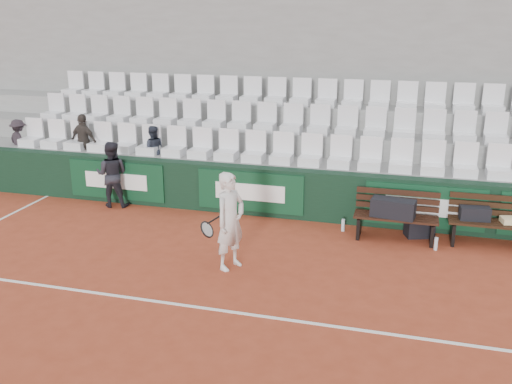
# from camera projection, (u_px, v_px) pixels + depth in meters

# --- Properties ---
(ground) EXTENTS (80.00, 80.00, 0.00)m
(ground) POSITION_uv_depth(u_px,v_px,m) (190.00, 306.00, 8.12)
(ground) COLOR #A13E24
(ground) RESTS_ON ground
(court_baseline) EXTENTS (18.00, 0.06, 0.01)m
(court_baseline) POSITION_uv_depth(u_px,v_px,m) (190.00, 306.00, 8.12)
(court_baseline) COLOR white
(court_baseline) RESTS_ON ground
(back_barrier) EXTENTS (18.00, 0.34, 1.00)m
(back_barrier) POSITION_uv_depth(u_px,v_px,m) (265.00, 191.00, 11.61)
(back_barrier) COLOR black
(back_barrier) RESTS_ON ground
(grandstand_tier_front) EXTENTS (18.00, 0.95, 1.00)m
(grandstand_tier_front) POSITION_uv_depth(u_px,v_px,m) (269.00, 183.00, 12.21)
(grandstand_tier_front) COLOR gray
(grandstand_tier_front) RESTS_ON ground
(grandstand_tier_mid) EXTENTS (18.00, 0.95, 1.45)m
(grandstand_tier_mid) POSITION_uv_depth(u_px,v_px,m) (279.00, 162.00, 13.02)
(grandstand_tier_mid) COLOR gray
(grandstand_tier_mid) RESTS_ON ground
(grandstand_tier_back) EXTENTS (18.00, 0.95, 1.90)m
(grandstand_tier_back) POSITION_uv_depth(u_px,v_px,m) (289.00, 143.00, 13.82)
(grandstand_tier_back) COLOR gray
(grandstand_tier_back) RESTS_ON ground
(grandstand_rear_wall) EXTENTS (18.00, 0.30, 4.40)m
(grandstand_rear_wall) POSITION_uv_depth(u_px,v_px,m) (295.00, 88.00, 14.02)
(grandstand_rear_wall) COLOR gray
(grandstand_rear_wall) RESTS_ON ground
(seat_row_front) EXTENTS (11.90, 0.44, 0.63)m
(seat_row_front) POSITION_uv_depth(u_px,v_px,m) (268.00, 147.00, 11.81)
(seat_row_front) COLOR white
(seat_row_front) RESTS_ON grandstand_tier_front
(seat_row_mid) EXTENTS (11.90, 0.44, 0.63)m
(seat_row_mid) POSITION_uv_depth(u_px,v_px,m) (278.00, 118.00, 12.54)
(seat_row_mid) COLOR silver
(seat_row_mid) RESTS_ON grandstand_tier_mid
(seat_row_back) EXTENTS (11.90, 0.44, 0.63)m
(seat_row_back) POSITION_uv_depth(u_px,v_px,m) (288.00, 92.00, 13.28)
(seat_row_back) COLOR silver
(seat_row_back) RESTS_ON grandstand_tier_back
(bench_left) EXTENTS (1.50, 0.56, 0.45)m
(bench_left) POSITION_uv_depth(u_px,v_px,m) (395.00, 228.00, 10.43)
(bench_left) COLOR black
(bench_left) RESTS_ON ground
(bench_right) EXTENTS (1.50, 0.56, 0.45)m
(bench_right) POSITION_uv_depth(u_px,v_px,m) (491.00, 234.00, 10.14)
(bench_right) COLOR black
(bench_right) RESTS_ON ground
(sports_bag_left) EXTENTS (0.82, 0.45, 0.33)m
(sports_bag_left) POSITION_uv_depth(u_px,v_px,m) (393.00, 208.00, 10.28)
(sports_bag_left) COLOR black
(sports_bag_left) RESTS_ON bench_left
(sports_bag_right) EXTENTS (0.54, 0.29, 0.24)m
(sports_bag_right) POSITION_uv_depth(u_px,v_px,m) (475.00, 213.00, 10.15)
(sports_bag_right) COLOR black
(sports_bag_right) RESTS_ON bench_right
(towel) EXTENTS (0.40, 0.33, 0.10)m
(towel) POSITION_uv_depth(u_px,v_px,m) (512.00, 220.00, 10.02)
(towel) COLOR beige
(towel) RESTS_ON bench_right
(sports_bag_ground) EXTENTS (0.58, 0.46, 0.31)m
(sports_bag_ground) POSITION_uv_depth(u_px,v_px,m) (419.00, 229.00, 10.59)
(sports_bag_ground) COLOR black
(sports_bag_ground) RESTS_ON ground
(water_bottle_near) EXTENTS (0.07, 0.07, 0.24)m
(water_bottle_near) POSITION_uv_depth(u_px,v_px,m) (343.00, 225.00, 10.86)
(water_bottle_near) COLOR silver
(water_bottle_near) RESTS_ON ground
(water_bottle_far) EXTENTS (0.07, 0.07, 0.23)m
(water_bottle_far) POSITION_uv_depth(u_px,v_px,m) (436.00, 244.00, 9.99)
(water_bottle_far) COLOR silver
(water_bottle_far) RESTS_ON ground
(tennis_player) EXTENTS (0.79, 0.70, 1.61)m
(tennis_player) POSITION_uv_depth(u_px,v_px,m) (230.00, 221.00, 9.12)
(tennis_player) COLOR silver
(tennis_player) RESTS_ON ground
(ball_kid) EXTENTS (0.78, 0.66, 1.41)m
(ball_kid) POSITION_uv_depth(u_px,v_px,m) (112.00, 174.00, 12.08)
(ball_kid) COLOR black
(ball_kid) RESTS_ON ground
(spectator_a) EXTENTS (0.77, 0.63, 1.04)m
(spectator_a) POSITION_uv_depth(u_px,v_px,m) (17.00, 122.00, 13.32)
(spectator_a) COLOR black
(spectator_a) RESTS_ON grandstand_tier_front
(spectator_b) EXTENTS (0.78, 0.46, 1.25)m
(spectator_b) POSITION_uv_depth(u_px,v_px,m) (82.00, 122.00, 12.85)
(spectator_b) COLOR #352E2A
(spectator_b) RESTS_ON grandstand_tier_front
(spectator_c) EXTENTS (0.64, 0.57, 1.07)m
(spectator_c) POSITION_uv_depth(u_px,v_px,m) (152.00, 130.00, 12.45)
(spectator_c) COLOR #202430
(spectator_c) RESTS_ON grandstand_tier_front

